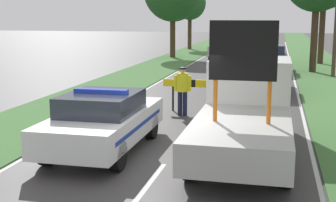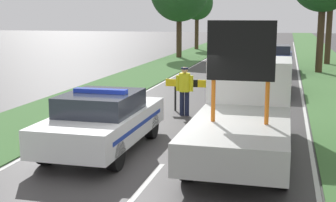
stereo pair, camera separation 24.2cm
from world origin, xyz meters
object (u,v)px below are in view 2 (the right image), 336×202
at_px(queued_car_hatch_blue, 275,58).
at_px(queued_car_sedan_silver, 230,49).
at_px(police_car, 103,120).
at_px(roadside_tree_mid_right, 197,3).
at_px(traffic_cone_centre_front, 236,114).
at_px(police_officer, 185,87).
at_px(work_truck, 246,107).
at_px(pedestrian_civilian, 229,90).
at_px(queued_car_suv_grey, 270,75).
at_px(traffic_cone_near_police, 269,100).
at_px(road_barrier, 214,86).

relative_size(queued_car_hatch_blue, queued_car_sedan_silver, 1.04).
bearing_deg(police_car, roadside_tree_mid_right, 93.20).
bearing_deg(traffic_cone_centre_front, police_officer, 153.88).
distance_m(work_truck, pedestrian_civilian, 3.58).
height_order(police_officer, traffic_cone_centre_front, police_officer).
height_order(pedestrian_civilian, queued_car_hatch_blue, pedestrian_civilian).
height_order(work_truck, queued_car_hatch_blue, work_truck).
distance_m(work_truck, queued_car_hatch_blue, 16.60).
distance_m(pedestrian_civilian, queued_car_sedan_silver, 20.43).
bearing_deg(queued_car_sedan_silver, traffic_cone_centre_front, 97.32).
bearing_deg(queued_car_suv_grey, police_car, 70.33).
bearing_deg(pedestrian_civilian, traffic_cone_near_police, 60.13).
height_order(road_barrier, queued_car_suv_grey, queued_car_suv_grey).
relative_size(police_car, queued_car_sedan_silver, 1.11).
distance_m(road_barrier, queued_car_hatch_blue, 12.50).
xyz_separation_m(road_barrier, queued_car_sedan_silver, (-1.80, 19.55, -0.14)).
height_order(traffic_cone_centre_front, queued_car_sedan_silver, queued_car_sedan_silver).
bearing_deg(police_officer, police_car, 48.04).
relative_size(police_car, pedestrian_civilian, 2.87).
xyz_separation_m(work_truck, police_officer, (-2.33, 3.51, -0.10)).
bearing_deg(queued_car_suv_grey, road_barrier, 71.53).
height_order(queued_car_hatch_blue, queued_car_sedan_silver, queued_car_hatch_blue).
bearing_deg(queued_car_hatch_blue, police_car, 78.25).
bearing_deg(queued_car_hatch_blue, traffic_cone_centre_front, 86.88).
height_order(traffic_cone_near_police, roadside_tree_mid_right, roadside_tree_mid_right).
distance_m(police_car, queued_car_suv_grey, 10.81).
distance_m(road_barrier, queued_car_suv_grey, 5.27).
xyz_separation_m(police_officer, queued_car_sedan_silver, (-0.91, 20.26, -0.18)).
bearing_deg(pedestrian_civilian, queued_car_hatch_blue, 85.55).
xyz_separation_m(police_car, queued_car_suv_grey, (3.64, 10.18, -0.02)).
xyz_separation_m(pedestrian_civilian, traffic_cone_near_police, (1.23, 2.12, -0.67)).
bearing_deg(queued_car_sedan_silver, roadside_tree_mid_right, -65.42).
bearing_deg(police_car, work_truck, 11.96).
height_order(police_officer, queued_car_suv_grey, police_officer).
height_order(police_car, traffic_cone_near_police, police_car).
xyz_separation_m(pedestrian_civilian, queued_car_hatch_blue, (1.10, 13.12, -0.09)).
xyz_separation_m(police_officer, roadside_tree_mid_right, (-5.31, 29.88, 3.41)).
height_order(pedestrian_civilian, queued_car_suv_grey, pedestrian_civilian).
relative_size(road_barrier, queued_car_sedan_silver, 0.83).
bearing_deg(queued_car_sedan_silver, traffic_cone_near_police, 101.24).
xyz_separation_m(road_barrier, traffic_cone_centre_front, (0.92, -1.59, -0.61)).
distance_m(traffic_cone_centre_front, queued_car_suv_grey, 6.65).
distance_m(police_officer, queued_car_suv_grey, 6.26).
height_order(traffic_cone_centre_front, queued_car_suv_grey, queued_car_suv_grey).
distance_m(traffic_cone_near_police, traffic_cone_centre_front, 3.10).
xyz_separation_m(road_barrier, queued_car_hatch_blue, (1.68, 12.38, -0.09)).
xyz_separation_m(police_car, traffic_cone_centre_front, (2.89, 3.59, -0.44)).
height_order(road_barrier, traffic_cone_centre_front, road_barrier).
xyz_separation_m(police_officer, traffic_cone_near_police, (2.70, 2.08, -0.70)).
xyz_separation_m(queued_car_suv_grey, roadside_tree_mid_right, (-7.87, 24.18, 3.64)).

